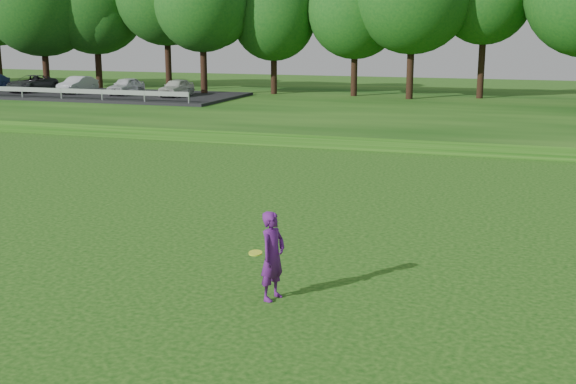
% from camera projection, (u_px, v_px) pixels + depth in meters
% --- Properties ---
extents(ground, '(140.00, 140.00, 0.00)m').
position_uv_depth(ground, '(146.00, 293.00, 15.04)').
color(ground, '#0E3F0C').
rests_on(ground, ground).
extents(berm, '(130.00, 30.00, 0.60)m').
position_uv_depth(berm, '(408.00, 109.00, 46.45)').
color(berm, '#0E3F0C').
rests_on(berm, ground).
extents(walking_path, '(130.00, 1.60, 0.04)m').
position_uv_depth(walking_path, '(359.00, 146.00, 33.55)').
color(walking_path, gray).
rests_on(walking_path, ground).
extents(parking_lot, '(24.00, 9.00, 1.38)m').
position_uv_depth(parking_lot, '(74.00, 90.00, 52.60)').
color(parking_lot, black).
rests_on(parking_lot, berm).
extents(woman, '(0.70, 0.79, 1.83)m').
position_uv_depth(woman, '(273.00, 256.00, 14.50)').
color(woman, '#5C1974').
rests_on(woman, ground).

